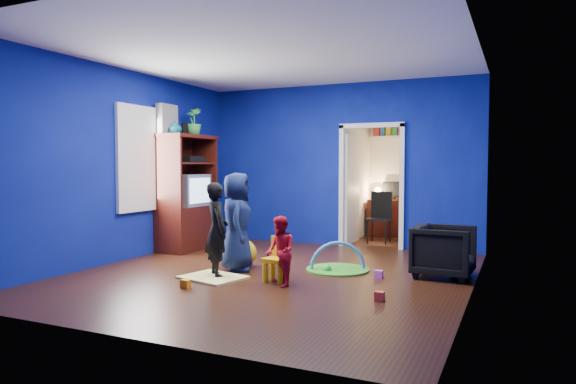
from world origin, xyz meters
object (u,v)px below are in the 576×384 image
at_px(crt_tv, 189,190).
at_px(play_mat, 337,269).
at_px(child_navy, 237,222).
at_px(study_desk, 391,218).
at_px(vase, 175,127).
at_px(toddler_red, 280,251).
at_px(folding_chair, 379,218).
at_px(hopper_ball, 243,253).
at_px(tv_armoire, 187,193).
at_px(kid_chair, 276,262).
at_px(armchair, 444,251).
at_px(child_black, 217,230).

bearing_deg(crt_tv, play_mat, -11.79).
bearing_deg(child_navy, play_mat, -93.25).
bearing_deg(study_desk, vase, -130.09).
xyz_separation_m(toddler_red, folding_chair, (0.22, 3.84, 0.04)).
xyz_separation_m(vase, crt_tv, (0.04, 0.30, -1.05)).
relative_size(child_navy, hopper_ball, 3.38).
distance_m(tv_armoire, kid_chair, 2.99).
height_order(play_mat, study_desk, study_desk).
relative_size(child_navy, study_desk, 1.53).
bearing_deg(armchair, kid_chair, 123.64).
bearing_deg(folding_chair, armchair, -59.39).
bearing_deg(study_desk, folding_chair, -90.00).
height_order(toddler_red, play_mat, toddler_red).
relative_size(hopper_ball, study_desk, 0.45).
xyz_separation_m(child_navy, play_mat, (1.25, 0.59, -0.66)).
bearing_deg(study_desk, kid_chair, -94.59).
bearing_deg(crt_tv, toddler_red, -34.55).
xyz_separation_m(toddler_red, study_desk, (0.22, 4.80, -0.05)).
bearing_deg(vase, study_desk, 49.91).
xyz_separation_m(child_navy, folding_chair, (1.14, 3.28, -0.21)).
relative_size(vase, crt_tv, 0.31).
height_order(tv_armoire, kid_chair, tv_armoire).
xyz_separation_m(child_black, kid_chair, (0.80, 0.09, -0.36)).
xyz_separation_m(crt_tv, kid_chair, (2.41, -1.56, -0.77)).
xyz_separation_m(play_mat, study_desk, (-0.11, 3.65, 0.36)).
bearing_deg(child_black, armchair, -113.58).
xyz_separation_m(tv_armoire, folding_chair, (2.81, 2.08, -0.52)).
bearing_deg(study_desk, hopper_ball, -106.63).
xyz_separation_m(armchair, child_black, (-2.67, -1.20, 0.28)).
bearing_deg(play_mat, folding_chair, 92.29).
bearing_deg(child_navy, kid_chair, -143.93).
distance_m(study_desk, folding_chair, 0.96).
bearing_deg(toddler_red, kid_chair, 173.82).
bearing_deg(tv_armoire, study_desk, 47.24).
relative_size(child_navy, crt_tv, 1.92).
height_order(hopper_ball, play_mat, hopper_ball).
height_order(child_navy, toddler_red, child_navy).
distance_m(child_black, toddler_red, 0.98).
relative_size(crt_tv, folding_chair, 0.76).
xyz_separation_m(child_navy, toddler_red, (0.92, -0.56, -0.25)).
relative_size(vase, folding_chair, 0.24).
xyz_separation_m(kid_chair, folding_chair, (0.37, 3.64, 0.21)).
xyz_separation_m(child_black, toddler_red, (0.95, -0.11, -0.19)).
bearing_deg(vase, crt_tv, 82.41).
bearing_deg(tv_armoire, child_navy, -35.56).
relative_size(armchair, child_navy, 0.55).
height_order(armchair, folding_chair, folding_chair).
bearing_deg(folding_chair, child_navy, -109.20).
relative_size(tv_armoire, folding_chair, 2.13).
distance_m(armchair, study_desk, 3.80).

